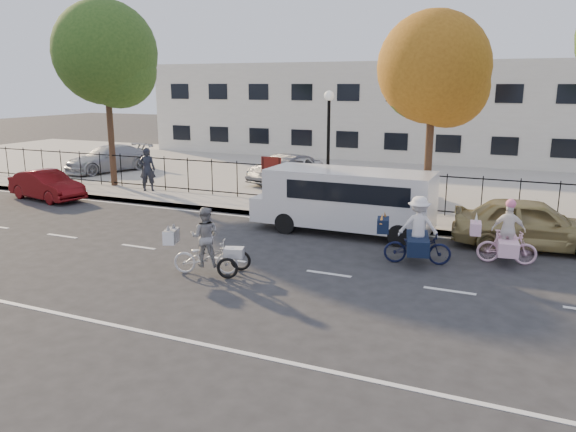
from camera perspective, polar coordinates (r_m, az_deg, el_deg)
The scene contains 22 objects.
ground at distance 15.63m, azimuth -6.27°, elevation -4.40°, with size 120.00×120.00×0.00m, color #333334.
road_markings at distance 15.63m, azimuth -6.27°, elevation -4.39°, with size 60.00×9.52×0.01m, color silver, non-canonical shape.
curb at distance 19.97m, azimuth 0.95°, elevation -0.17°, with size 60.00×0.10×0.15m, color #A8A399.
sidewalk at distance 20.92m, azimuth 2.07°, elevation 0.44°, with size 60.00×2.20×0.15m, color #A8A399.
parking_lot at distance 29.22m, azimuth 8.56°, elevation 4.01°, with size 60.00×15.60×0.15m, color #A8A399.
iron_fence at distance 21.76m, azimuth 3.16°, elevation 3.15°, with size 58.00×0.06×1.50m, color black, non-canonical shape.
building at distance 38.63m, azimuth 12.72°, elevation 10.44°, with size 34.00×10.00×6.00m, color silver.
lamppost at distance 20.93m, azimuth 4.14°, elevation 8.84°, with size 0.36×0.36×4.33m.
street_sign at distance 22.02m, azimuth -1.71°, elevation 4.65°, with size 0.85×0.06×1.80m.
zebra_trike at distance 14.36m, azimuth -8.36°, elevation -3.27°, with size 2.03×1.26×1.74m.
unicorn_bike at distance 16.10m, azimuth 21.30°, elevation -2.28°, with size 1.79×1.26×1.78m.
bull_bike at distance 15.36m, azimuth 12.95°, elevation -2.10°, with size 2.05×1.44×1.85m.
white_van at distance 18.10m, azimuth 5.92°, elevation 1.77°, with size 5.76×1.97×2.05m.
red_sedan at distance 25.41m, azimuth -23.32°, elevation 2.88°, with size 1.29×3.69×1.22m, color #5C0A0D.
gold_sedan at distance 17.81m, azimuth 23.47°, elevation -0.73°, with size 1.78×4.42×1.51m, color #A09057.
pedestrian at distance 25.19m, azimuth -14.10°, elevation 4.63°, with size 0.69×0.45×1.90m, color black.
lot_car_a at distance 31.46m, azimuth -17.82°, elevation 5.57°, with size 1.92×4.72×1.37m, color #ADAFB5.
lot_car_b at distance 26.31m, azimuth 0.61°, elevation 4.60°, with size 1.96×4.26×1.18m, color white.
lot_car_c at distance 26.56m, azimuth -0.40°, elevation 4.80°, with size 1.37×3.92×1.29m, color #52545A.
lot_car_d at distance 23.23m, azimuth 11.26°, elevation 3.19°, with size 1.42×3.53×1.20m, color #AAACB2.
tree_west at distance 26.75m, azimuth -17.74°, elevation 15.06°, with size 4.54×4.54×8.32m.
tree_mid at distance 21.04m, azimuth 14.96°, elevation 13.84°, with size 3.96×3.96×7.27m.
Camera 1 is at (7.52, -12.85, 4.74)m, focal length 35.00 mm.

